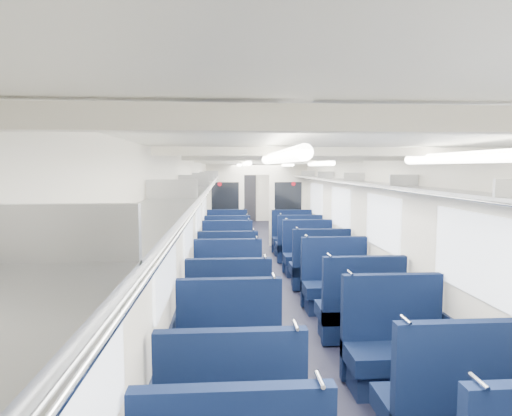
{
  "coord_description": "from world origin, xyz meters",
  "views": [
    {
      "loc": [
        -0.86,
        -8.99,
        2.2
      ],
      "look_at": [
        -0.04,
        2.79,
        1.11
      ],
      "focal_mm": 30.77,
      "sensor_mm": 36.0,
      "label": 1
    }
  ],
  "objects_px": {
    "end_door": "(247,197)",
    "seat_8": "(229,317)",
    "seat_10": "(228,291)",
    "seat_16": "(227,248)",
    "seat_11": "(336,287)",
    "seat_18": "(227,240)",
    "seat_19": "(292,240)",
    "seat_12": "(228,273)",
    "seat_14": "(228,259)",
    "seat_15": "(308,257)",
    "seat_13": "(319,270)",
    "seat_17": "(299,247)",
    "seat_9": "(360,313)",
    "seat_6": "(230,360)",
    "seat_5": "(451,413)",
    "bulkhead": "(257,202)",
    "seat_7": "(396,353)"
  },
  "relations": [
    {
      "from": "seat_6",
      "to": "end_door",
      "type": "bearing_deg",
      "value": 86.58
    },
    {
      "from": "seat_13",
      "to": "seat_14",
      "type": "bearing_deg",
      "value": 146.73
    },
    {
      "from": "seat_5",
      "to": "seat_7",
      "type": "height_order",
      "value": "same"
    },
    {
      "from": "seat_14",
      "to": "seat_15",
      "type": "xyz_separation_m",
      "value": [
        1.66,
        0.0,
        0.0
      ]
    },
    {
      "from": "seat_6",
      "to": "seat_16",
      "type": "distance_m",
      "value": 5.92
    },
    {
      "from": "seat_13",
      "to": "seat_17",
      "type": "height_order",
      "value": "same"
    },
    {
      "from": "seat_11",
      "to": "seat_13",
      "type": "xyz_separation_m",
      "value": [
        0.0,
        1.18,
        0.0
      ]
    },
    {
      "from": "seat_5",
      "to": "seat_9",
      "type": "bearing_deg",
      "value": 90.0
    },
    {
      "from": "seat_13",
      "to": "seat_16",
      "type": "relative_size",
      "value": 1.0
    },
    {
      "from": "seat_19",
      "to": "seat_5",
      "type": "bearing_deg",
      "value": -90.0
    },
    {
      "from": "seat_17",
      "to": "seat_18",
      "type": "bearing_deg",
      "value": 145.74
    },
    {
      "from": "seat_12",
      "to": "seat_18",
      "type": "height_order",
      "value": "same"
    },
    {
      "from": "seat_16",
      "to": "bulkhead",
      "type": "bearing_deg",
      "value": 69.12
    },
    {
      "from": "seat_14",
      "to": "seat_15",
      "type": "distance_m",
      "value": 1.66
    },
    {
      "from": "bulkhead",
      "to": "seat_6",
      "type": "relative_size",
      "value": 2.43
    },
    {
      "from": "seat_12",
      "to": "seat_17",
      "type": "bearing_deg",
      "value": 55.82
    },
    {
      "from": "end_door",
      "to": "seat_5",
      "type": "height_order",
      "value": "end_door"
    },
    {
      "from": "seat_13",
      "to": "seat_15",
      "type": "bearing_deg",
      "value": 90.0
    },
    {
      "from": "seat_11",
      "to": "seat_12",
      "type": "height_order",
      "value": "same"
    },
    {
      "from": "seat_18",
      "to": "seat_15",
      "type": "bearing_deg",
      "value": -54.42
    },
    {
      "from": "seat_13",
      "to": "seat_14",
      "type": "height_order",
      "value": "same"
    },
    {
      "from": "seat_12",
      "to": "seat_13",
      "type": "bearing_deg",
      "value": 5.62
    },
    {
      "from": "seat_6",
      "to": "seat_15",
      "type": "xyz_separation_m",
      "value": [
        1.66,
        4.74,
        0.0
      ]
    },
    {
      "from": "seat_5",
      "to": "seat_10",
      "type": "distance_m",
      "value": 3.79
    },
    {
      "from": "bulkhead",
      "to": "seat_10",
      "type": "distance_m",
      "value": 5.85
    },
    {
      "from": "seat_12",
      "to": "seat_13",
      "type": "distance_m",
      "value": 1.67
    },
    {
      "from": "seat_10",
      "to": "seat_19",
      "type": "bearing_deg",
      "value": 69.82
    },
    {
      "from": "seat_7",
      "to": "seat_12",
      "type": "height_order",
      "value": "same"
    },
    {
      "from": "seat_11",
      "to": "seat_19",
      "type": "distance_m",
      "value": 4.42
    },
    {
      "from": "bulkhead",
      "to": "seat_12",
      "type": "distance_m",
      "value": 4.77
    },
    {
      "from": "seat_9",
      "to": "seat_19",
      "type": "distance_m",
      "value": 5.65
    },
    {
      "from": "seat_10",
      "to": "seat_13",
      "type": "relative_size",
      "value": 1.0
    },
    {
      "from": "seat_17",
      "to": "seat_19",
      "type": "xyz_separation_m",
      "value": [
        0.0,
        0.96,
        0.0
      ]
    },
    {
      "from": "seat_11",
      "to": "seat_14",
      "type": "relative_size",
      "value": 1.0
    },
    {
      "from": "seat_10",
      "to": "seat_18",
      "type": "height_order",
      "value": "same"
    },
    {
      "from": "seat_19",
      "to": "end_door",
      "type": "bearing_deg",
      "value": 96.78
    },
    {
      "from": "seat_9",
      "to": "seat_11",
      "type": "height_order",
      "value": "same"
    },
    {
      "from": "end_door",
      "to": "seat_7",
      "type": "bearing_deg",
      "value": -86.56
    },
    {
      "from": "seat_11",
      "to": "seat_15",
      "type": "relative_size",
      "value": 1.0
    },
    {
      "from": "seat_15",
      "to": "seat_7",
      "type": "bearing_deg",
      "value": -90.0
    },
    {
      "from": "seat_11",
      "to": "seat_18",
      "type": "xyz_separation_m",
      "value": [
        -1.66,
        4.59,
        0.0
      ]
    },
    {
      "from": "seat_6",
      "to": "seat_13",
      "type": "distance_m",
      "value": 4.01
    },
    {
      "from": "seat_17",
      "to": "seat_19",
      "type": "distance_m",
      "value": 0.96
    },
    {
      "from": "seat_8",
      "to": "seat_10",
      "type": "distance_m",
      "value": 1.15
    },
    {
      "from": "bulkhead",
      "to": "seat_17",
      "type": "relative_size",
      "value": 2.43
    },
    {
      "from": "seat_10",
      "to": "seat_16",
      "type": "distance_m",
      "value": 3.54
    },
    {
      "from": "end_door",
      "to": "seat_8",
      "type": "bearing_deg",
      "value": -93.75
    },
    {
      "from": "seat_9",
      "to": "seat_18",
      "type": "distance_m",
      "value": 6.04
    },
    {
      "from": "seat_17",
      "to": "seat_14",
      "type": "bearing_deg",
      "value": -144.32
    },
    {
      "from": "end_door",
      "to": "seat_16",
      "type": "distance_m",
      "value": 8.02
    }
  ]
}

